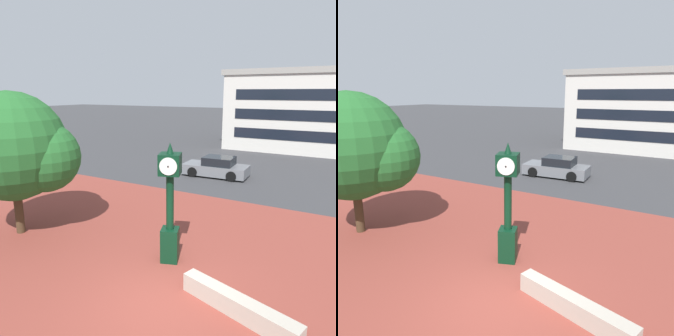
# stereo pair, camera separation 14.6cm
# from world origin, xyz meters

# --- Properties ---
(ground_plane) EXTENTS (200.00, 200.00, 0.00)m
(ground_plane) POSITION_xyz_m (0.00, 0.00, 0.00)
(ground_plane) COLOR #38383A
(plaza_brick_paving) EXTENTS (44.00, 12.73, 0.01)m
(plaza_brick_paving) POSITION_xyz_m (0.00, 2.36, 0.00)
(plaza_brick_paving) COLOR brown
(plaza_brick_paving) RESTS_ON ground
(planter_wall) EXTENTS (3.18, 1.28, 0.50)m
(planter_wall) POSITION_xyz_m (1.80, 0.53, 0.25)
(planter_wall) COLOR #ADA393
(planter_wall) RESTS_ON ground
(street_clock) EXTENTS (0.82, 0.84, 3.84)m
(street_clock) POSITION_xyz_m (-0.90, 2.01, 1.84)
(street_clock) COLOR black
(street_clock) RESTS_ON ground
(plaza_tree) EXTENTS (4.29, 3.99, 5.35)m
(plaza_tree) POSITION_xyz_m (-6.74, 1.15, 3.27)
(plaza_tree) COLOR #42301E
(plaza_tree) RESTS_ON ground
(car_street_mid) EXTENTS (4.16, 2.06, 1.28)m
(car_street_mid) POSITION_xyz_m (-3.57, 12.79, 0.57)
(car_street_mid) COLOR slate
(car_street_mid) RESTS_ON ground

